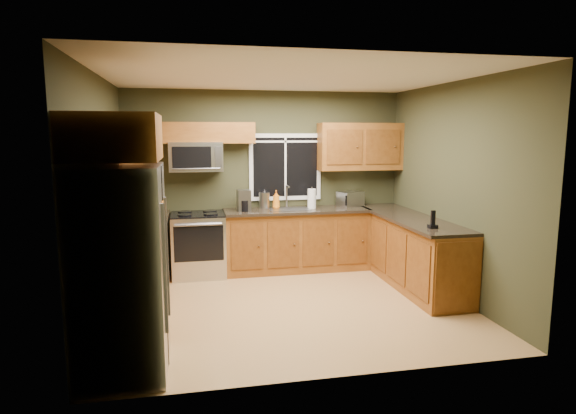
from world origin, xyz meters
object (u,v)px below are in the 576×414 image
object	(u,v)px
kettle	(264,199)
paper_towel_roll	(312,199)
refrigerator	(121,271)
coffee_maker	(244,201)
microwave	(196,157)
cordless_phone	(433,223)
soap_bottle_b	(312,200)
range	(199,244)
soap_bottle_a	(276,199)
toaster_oven	(350,199)

from	to	relation	value
kettle	paper_towel_roll	world-z (taller)	paper_towel_roll
refrigerator	coffee_maker	world-z (taller)	refrigerator
microwave	paper_towel_roll	world-z (taller)	microwave
kettle	cordless_phone	size ratio (longest dim) A/B	1.38
coffee_maker	soap_bottle_b	size ratio (longest dim) A/B	1.63
range	microwave	world-z (taller)	microwave
paper_towel_roll	soap_bottle_b	bearing A→B (deg)	76.24
soap_bottle_a	soap_bottle_b	world-z (taller)	soap_bottle_a
cordless_phone	paper_towel_roll	bearing A→B (deg)	120.08
microwave	cordless_phone	size ratio (longest dim) A/B	3.52
range	paper_towel_roll	world-z (taller)	paper_towel_roll
soap_bottle_a	cordless_phone	bearing A→B (deg)	-50.21
range	cordless_phone	world-z (taller)	cordless_phone
kettle	soap_bottle_a	xyz separation A→B (m)	(0.17, -0.06, 0.00)
refrigerator	soap_bottle_b	size ratio (longest dim) A/B	9.54
coffee_maker	range	bearing A→B (deg)	179.26
toaster_oven	soap_bottle_b	bearing A→B (deg)	172.12
coffee_maker	soap_bottle_b	world-z (taller)	coffee_maker
soap_bottle_a	kettle	bearing A→B (deg)	159.89
toaster_oven	paper_towel_roll	world-z (taller)	paper_towel_roll
coffee_maker	soap_bottle_b	xyz separation A→B (m)	(1.08, 0.24, -0.05)
range	kettle	xyz separation A→B (m)	(1.00, 0.18, 0.61)
refrigerator	kettle	world-z (taller)	refrigerator
refrigerator	microwave	xyz separation A→B (m)	(0.69, 2.91, 0.83)
paper_towel_roll	soap_bottle_a	distance (m)	0.54
toaster_oven	kettle	xyz separation A→B (m)	(-1.35, 0.03, 0.02)
microwave	coffee_maker	bearing A→B (deg)	-12.22
refrigerator	range	bearing A→B (deg)	76.03
range	kettle	size ratio (longest dim) A/B	3.16
paper_towel_roll	soap_bottle_a	size ratio (longest dim) A/B	1.18
cordless_phone	kettle	bearing A→B (deg)	131.78
range	soap_bottle_a	world-z (taller)	soap_bottle_a
paper_towel_roll	cordless_phone	xyz separation A→B (m)	(1.04, -1.79, -0.08)
soap_bottle_a	cordless_phone	xyz separation A→B (m)	(1.57, -1.88, -0.07)
refrigerator	soap_bottle_b	distance (m)	3.87
paper_towel_roll	cordless_phone	bearing A→B (deg)	-59.92
refrigerator	kettle	bearing A→B (deg)	60.21
soap_bottle_b	cordless_phone	world-z (taller)	cordless_phone
coffee_maker	soap_bottle_b	distance (m)	1.11
refrigerator	cordless_phone	world-z (taller)	refrigerator
toaster_oven	microwave	bearing A→B (deg)	-179.73
range	toaster_oven	distance (m)	2.43
soap_bottle_a	cordless_phone	size ratio (longest dim) A/B	1.28
toaster_oven	cordless_phone	bearing A→B (deg)	-78.61
microwave	cordless_phone	xyz separation A→B (m)	(2.74, -1.90, -0.72)
kettle	soap_bottle_a	bearing A→B (deg)	-20.11
toaster_oven	cordless_phone	distance (m)	1.95
refrigerator	coffee_maker	bearing A→B (deg)	63.82
paper_towel_roll	soap_bottle_a	bearing A→B (deg)	170.16
toaster_oven	cordless_phone	size ratio (longest dim) A/B	2.02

